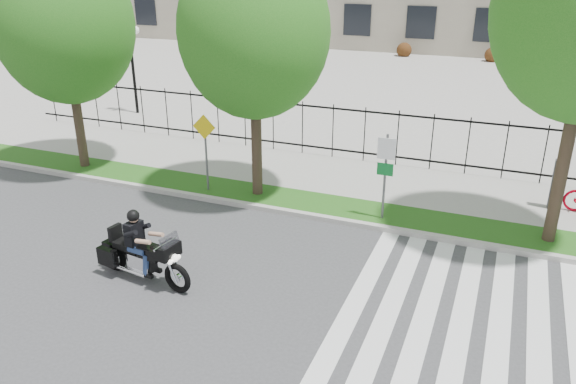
% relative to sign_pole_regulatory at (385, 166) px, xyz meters
% --- Properties ---
extents(ground, '(120.00, 120.00, 0.00)m').
position_rel_sign_pole_regulatory_xyz_m(ground, '(-1.79, -4.58, -1.74)').
color(ground, '#3A3A3D').
rests_on(ground, ground).
extents(curb, '(60.00, 0.20, 0.15)m').
position_rel_sign_pole_regulatory_xyz_m(curb, '(-1.79, -0.48, -1.66)').
color(curb, '#ACA9A2').
rests_on(curb, ground).
extents(grass_verge, '(60.00, 1.50, 0.15)m').
position_rel_sign_pole_regulatory_xyz_m(grass_verge, '(-1.79, 0.37, -1.66)').
color(grass_verge, '#204A12').
rests_on(grass_verge, ground).
extents(sidewalk, '(60.00, 3.50, 0.15)m').
position_rel_sign_pole_regulatory_xyz_m(sidewalk, '(-1.79, 2.87, -1.66)').
color(sidewalk, gray).
rests_on(sidewalk, ground).
extents(plaza, '(80.00, 34.00, 0.10)m').
position_rel_sign_pole_regulatory_xyz_m(plaza, '(-1.79, 20.42, -1.69)').
color(plaza, gray).
rests_on(plaza, ground).
extents(crosswalk_stripes, '(5.70, 8.00, 0.01)m').
position_rel_sign_pole_regulatory_xyz_m(crosswalk_stripes, '(3.04, -4.58, -1.73)').
color(crosswalk_stripes, silver).
rests_on(crosswalk_stripes, ground).
extents(iron_fence, '(30.00, 0.06, 2.00)m').
position_rel_sign_pole_regulatory_xyz_m(iron_fence, '(-1.79, 4.62, -0.59)').
color(iron_fence, black).
rests_on(iron_fence, sidewalk).
extents(lamp_post_left, '(1.06, 0.70, 4.25)m').
position_rel_sign_pole_regulatory_xyz_m(lamp_post_left, '(-13.79, 7.42, 1.47)').
color(lamp_post_left, black).
rests_on(lamp_post_left, ground).
extents(street_tree_0, '(4.55, 4.55, 7.53)m').
position_rel_sign_pole_regulatory_xyz_m(street_tree_0, '(-10.94, 0.37, 3.31)').
color(street_tree_0, '#32251B').
rests_on(street_tree_0, grass_verge).
extents(street_tree_1, '(4.37, 4.37, 7.48)m').
position_rel_sign_pole_regulatory_xyz_m(street_tree_1, '(-4.09, 0.37, 3.37)').
color(street_tree_1, '#32251B').
rests_on(street_tree_1, grass_verge).
extents(sign_pole_regulatory, '(0.50, 0.09, 2.50)m').
position_rel_sign_pole_regulatory_xyz_m(sign_pole_regulatory, '(0.00, 0.00, 0.00)').
color(sign_pole_regulatory, '#59595B').
rests_on(sign_pole_regulatory, grass_verge).
extents(sign_pole_warning, '(0.78, 0.09, 2.49)m').
position_rel_sign_pole_regulatory_xyz_m(sign_pole_warning, '(-5.68, 0.00, 0.00)').
color(sign_pole_warning, '#59595B').
rests_on(sign_pole_warning, grass_verge).
extents(motorcycle_rider, '(2.76, 1.00, 2.14)m').
position_rel_sign_pole_regulatory_xyz_m(motorcycle_rider, '(-4.48, -5.14, -1.03)').
color(motorcycle_rider, black).
rests_on(motorcycle_rider, ground).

